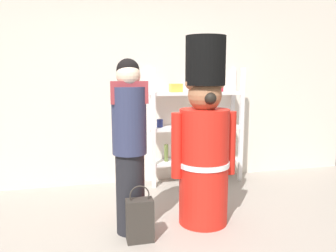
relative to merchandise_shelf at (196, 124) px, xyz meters
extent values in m
cube|color=silver|center=(-0.77, 0.22, 0.51)|extent=(6.40, 0.12, 2.60)
cube|color=white|center=(-0.62, -0.15, -0.01)|extent=(0.05, 0.05, 1.56)
cube|color=white|center=(0.61, -0.15, -0.01)|extent=(0.05, 0.05, 1.56)
cube|color=white|center=(-0.62, 0.15, -0.01)|extent=(0.05, 0.05, 1.56)
cube|color=white|center=(0.61, 0.15, -0.01)|extent=(0.05, 0.05, 1.56)
cube|color=white|center=(0.00, 0.00, -0.51)|extent=(1.23, 0.30, 0.04)
cube|color=white|center=(0.00, 0.00, -0.05)|extent=(1.23, 0.30, 0.04)
cube|color=white|center=(0.00, 0.00, 0.42)|extent=(1.23, 0.30, 0.04)
cylinder|color=navy|center=(-0.50, 0.02, 0.03)|extent=(0.08, 0.08, 0.11)
cylinder|color=red|center=(-0.25, -0.01, 0.02)|extent=(0.09, 0.09, 0.09)
cylinder|color=yellow|center=(0.00, -0.02, 0.02)|extent=(0.10, 0.10, 0.09)
cylinder|color=white|center=(0.24, -0.02, 0.02)|extent=(0.07, 0.07, 0.10)
cylinder|color=blue|center=(0.49, -0.02, 0.02)|extent=(0.09, 0.09, 0.10)
cylinder|color=#596B33|center=(-0.41, 0.00, -0.38)|extent=(0.06, 0.06, 0.23)
cylinder|color=silver|center=(0.00, -0.03, -0.41)|extent=(0.06, 0.06, 0.18)
cylinder|color=navy|center=(0.40, 0.02, -0.40)|extent=(0.06, 0.06, 0.19)
cube|color=gold|center=(-0.28, 0.00, 0.50)|extent=(0.16, 0.13, 0.11)
cube|color=#B21E2D|center=(0.27, 0.00, 0.51)|extent=(0.18, 0.15, 0.13)
cylinder|color=red|center=(-0.35, -1.31, -0.22)|extent=(0.48, 0.48, 1.15)
cylinder|color=white|center=(-0.35, -1.31, -0.18)|extent=(0.50, 0.50, 0.05)
sphere|color=#9F6846|center=(-0.35, -1.31, 0.49)|extent=(0.33, 0.33, 0.33)
sphere|color=#9F6846|center=(-0.49, -1.31, 0.60)|extent=(0.11, 0.11, 0.11)
sphere|color=#9F6846|center=(-0.21, -1.31, 0.60)|extent=(0.11, 0.11, 0.11)
cylinder|color=black|center=(-0.35, -1.31, 0.81)|extent=(0.38, 0.38, 0.46)
cylinder|color=red|center=(-0.62, -1.31, 0.01)|extent=(0.11, 0.11, 0.63)
cylinder|color=red|center=(-0.07, -1.31, 0.01)|extent=(0.11, 0.11, 0.63)
sphere|color=black|center=(-0.35, -1.46, 0.47)|extent=(0.11, 0.11, 0.11)
cylinder|color=black|center=(-1.08, -1.35, -0.41)|extent=(0.27, 0.27, 0.76)
cylinder|color=#2D3351|center=(-1.08, -1.35, 0.27)|extent=(0.31, 0.31, 0.61)
sphere|color=beige|center=(-1.08, -1.35, 0.68)|extent=(0.22, 0.22, 0.22)
cube|color=#993338|center=(-1.08, -1.41, 0.53)|extent=(0.33, 0.04, 0.20)
sphere|color=black|center=(-1.08, -1.33, 0.72)|extent=(0.21, 0.21, 0.21)
cube|color=#332D28|center=(-1.03, -1.55, -0.60)|extent=(0.24, 0.14, 0.39)
torus|color=#332D28|center=(-1.03, -1.55, -0.36)|extent=(0.18, 0.01, 0.18)
camera|label=1|loc=(-1.48, -4.43, 0.71)|focal=36.88mm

